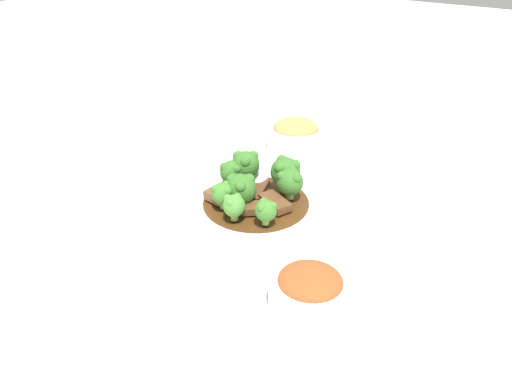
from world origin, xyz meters
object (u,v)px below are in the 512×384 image
object	(u,v)px
main_plate	(256,205)
beef_strip_2	(276,201)
broccoli_floret_2	(266,210)
broccoli_floret_6	(246,164)
serving_spoon	(257,170)
sauce_dish	(136,196)
beef_strip_1	(225,192)
broccoli_floret_4	(232,172)
broccoli_floret_5	(285,171)
beef_strip_3	(256,190)
broccoli_floret_7	(223,193)
broccoli_floret_1	(290,181)
side_bowl_appetizer	(295,136)
beef_strip_0	(260,208)
side_bowl_kimchi	(310,290)
broccoli_floret_3	(234,205)
broccoli_floret_0	(241,189)

from	to	relation	value
main_plate	beef_strip_2	size ratio (longest dim) A/B	4.46
broccoli_floret_2	broccoli_floret_6	distance (m)	0.13
broccoli_floret_2	serving_spoon	world-z (taller)	broccoli_floret_2
beef_strip_2	sauce_dish	distance (m)	0.23
beef_strip_1	broccoli_floret_4	distance (m)	0.04
broccoli_floret_5	serving_spoon	size ratio (longest dim) A/B	0.28
beef_strip_2	broccoli_floret_2	bearing A→B (deg)	102.36
beef_strip_3	sauce_dish	world-z (taller)	beef_strip_3
broccoli_floret_7	broccoli_floret_4	bearing A→B (deg)	-68.41
broccoli_floret_1	side_bowl_appetizer	world-z (taller)	broccoli_floret_1
beef_strip_0	sauce_dish	world-z (taller)	beef_strip_0
side_bowl_kimchi	side_bowl_appetizer	distance (m)	0.44
beef_strip_1	broccoli_floret_3	distance (m)	0.07
broccoli_floret_6	main_plate	bearing A→B (deg)	137.33
main_plate	serving_spoon	bearing A→B (deg)	-60.63
broccoli_floret_0	broccoli_floret_5	distance (m)	0.08
beef_strip_3	broccoli_floret_0	distance (m)	0.05
beef_strip_1	broccoli_floret_1	world-z (taller)	broccoli_floret_1
beef_strip_0	main_plate	bearing A→B (deg)	-48.40
broccoli_floret_7	beef_strip_3	bearing A→B (deg)	-106.00
broccoli_floret_0	broccoli_floret_6	xyz separation A→B (m)	(0.03, -0.06, 0.01)
side_bowl_kimchi	broccoli_floret_5	bearing A→B (deg)	-55.73
main_plate	broccoli_floret_1	distance (m)	0.07
beef_strip_0	beef_strip_2	bearing A→B (deg)	-114.93
beef_strip_3	broccoli_floret_2	distance (m)	0.09
broccoli_floret_7	side_bowl_kimchi	xyz separation A→B (m)	(-0.20, 0.11, -0.02)
beef_strip_2	broccoli_floret_0	distance (m)	0.06
side_bowl_appetizer	broccoli_floret_4	bearing A→B (deg)	86.94
beef_strip_2	beef_strip_0	bearing A→B (deg)	65.07
broccoli_floret_0	beef_strip_0	bearing A→B (deg)	177.20
broccoli_floret_4	serving_spoon	size ratio (longest dim) A/B	0.23
beef_strip_0	broccoli_floret_4	distance (m)	0.09
broccoli_floret_5	serving_spoon	world-z (taller)	broccoli_floret_5
main_plate	broccoli_floret_7	distance (m)	0.06
broccoli_floret_2	side_bowl_kimchi	size ratio (longest dim) A/B	0.40
beef_strip_1	side_bowl_appetizer	size ratio (longest dim) A/B	0.58
broccoli_floret_1	broccoli_floret_7	world-z (taller)	broccoli_floret_1
beef_strip_3	broccoli_floret_3	distance (m)	0.09
beef_strip_2	broccoli_floret_5	bearing A→B (deg)	-78.22
beef_strip_0	broccoli_floret_3	distance (m)	0.05
broccoli_floret_0	broccoli_floret_7	world-z (taller)	broccoli_floret_0
beef_strip_0	side_bowl_kimchi	distance (m)	0.19
broccoli_floret_0	serving_spoon	xyz separation A→B (m)	(0.03, -0.10, -0.02)
broccoli_floret_3	broccoli_floret_6	world-z (taller)	broccoli_floret_6
broccoli_floret_2	side_bowl_appetizer	size ratio (longest dim) A/B	0.36
beef_strip_1	broccoli_floret_2	distance (m)	0.10
beef_strip_2	broccoli_floret_4	distance (m)	0.09
beef_strip_1	broccoli_floret_1	size ratio (longest dim) A/B	1.28
main_plate	beef_strip_0	distance (m)	0.03
broccoli_floret_6	sauce_dish	size ratio (longest dim) A/B	0.75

